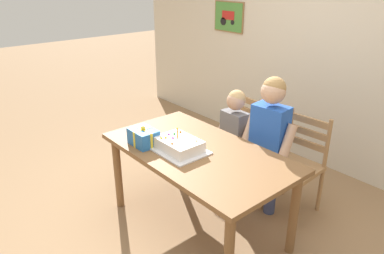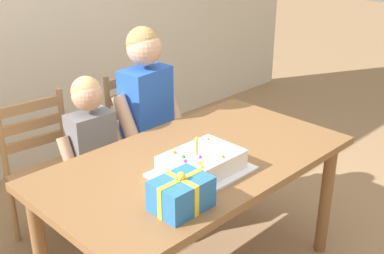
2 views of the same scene
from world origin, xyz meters
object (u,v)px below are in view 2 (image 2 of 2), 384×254
at_px(child_younger, 92,148).
at_px(birthday_cake, 202,164).
at_px(chair_left, 48,174).
at_px(gift_box_red_large, 181,194).
at_px(chair_right, 146,137).
at_px(dining_table, 196,175).
at_px(child_older, 147,109).

bearing_deg(child_younger, birthday_cake, -82.00).
xyz_separation_m(birthday_cake, chair_left, (-0.28, 0.98, -0.33)).
xyz_separation_m(gift_box_red_large, chair_right, (0.74, 1.14, -0.35)).
relative_size(dining_table, chair_right, 1.73).
bearing_deg(chair_right, dining_table, -113.54).
bearing_deg(gift_box_red_large, child_older, 57.54).
relative_size(child_older, child_younger, 1.19).
distance_m(gift_box_red_large, child_older, 1.08).
xyz_separation_m(birthday_cake, chair_right, (0.46, 0.98, -0.33)).
bearing_deg(chair_right, birthday_cake, -115.24).
relative_size(birthday_cake, chair_left, 0.48).
distance_m(birthday_cake, chair_right, 1.14).
bearing_deg(gift_box_red_large, child_younger, 79.42).
bearing_deg(chair_left, gift_box_red_large, -89.73).
xyz_separation_m(birthday_cake, child_younger, (-0.11, 0.76, -0.15)).
height_order(birthday_cake, gift_box_red_large, birthday_cake).
height_order(birthday_cake, chair_right, birthday_cake).
height_order(gift_box_red_large, chair_right, same).
height_order(birthday_cake, child_younger, child_younger).
xyz_separation_m(gift_box_red_large, chair_left, (-0.01, 1.14, -0.35)).
bearing_deg(child_younger, chair_right, 21.33).
bearing_deg(dining_table, chair_left, 113.43).
relative_size(birthday_cake, child_younger, 0.41).
bearing_deg(chair_right, chair_left, -179.99).
height_order(chair_left, chair_right, same).
bearing_deg(child_older, dining_table, -108.50).
xyz_separation_m(dining_table, chair_left, (-0.37, 0.86, -0.19)).
bearing_deg(chair_left, dining_table, -66.57).
distance_m(dining_table, child_older, 0.68).
xyz_separation_m(child_older, child_younger, (-0.41, 0.00, -0.13)).
xyz_separation_m(birthday_cake, gift_box_red_large, (-0.28, -0.15, 0.02)).
xyz_separation_m(dining_table, chair_right, (0.37, 0.86, -0.19)).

